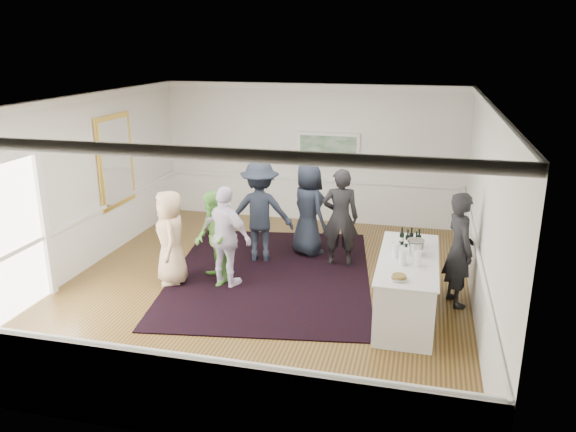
% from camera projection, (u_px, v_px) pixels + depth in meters
% --- Properties ---
extents(floor, '(8.00, 8.00, 0.00)m').
position_uv_depth(floor, '(264.00, 287.00, 9.79)').
color(floor, brown).
rests_on(floor, ground).
extents(ceiling, '(7.00, 8.00, 0.02)m').
position_uv_depth(ceiling, '(262.00, 101.00, 8.84)').
color(ceiling, white).
rests_on(ceiling, wall_back).
extents(wall_left, '(0.02, 8.00, 3.20)m').
position_uv_depth(wall_left, '(77.00, 186.00, 10.11)').
color(wall_left, white).
rests_on(wall_left, floor).
extents(wall_right, '(0.02, 8.00, 3.20)m').
position_uv_depth(wall_right, '(484.00, 213.00, 8.51)').
color(wall_right, white).
rests_on(wall_right, floor).
extents(wall_back, '(7.00, 0.02, 3.20)m').
position_uv_depth(wall_back, '(311.00, 154.00, 13.02)').
color(wall_back, white).
rests_on(wall_back, floor).
extents(wall_front, '(7.00, 0.02, 3.20)m').
position_uv_depth(wall_front, '(151.00, 302.00, 5.61)').
color(wall_front, white).
rests_on(wall_front, floor).
extents(wainscoting, '(7.00, 8.00, 1.00)m').
position_uv_depth(wainscoting, '(264.00, 260.00, 9.64)').
color(wainscoting, white).
rests_on(wainscoting, floor).
extents(mirror, '(0.05, 1.25, 1.85)m').
position_uv_depth(mirror, '(116.00, 161.00, 11.25)').
color(mirror, yellow).
rests_on(mirror, wall_left).
extents(doorway, '(0.10, 1.78, 2.56)m').
position_uv_depth(doorway, '(7.00, 228.00, 8.39)').
color(doorway, white).
rests_on(doorway, wall_left).
extents(landscape_painting, '(1.44, 0.06, 0.66)m').
position_uv_depth(landscape_painting, '(328.00, 147.00, 12.82)').
color(landscape_painting, white).
rests_on(landscape_painting, wall_back).
extents(area_rug, '(4.23, 5.15, 0.02)m').
position_uv_depth(area_rug, '(271.00, 274.00, 10.29)').
color(area_rug, black).
rests_on(area_rug, floor).
extents(serving_table, '(0.89, 2.35, 0.95)m').
position_uv_depth(serving_table, '(407.00, 286.00, 8.66)').
color(serving_table, silver).
rests_on(serving_table, floor).
extents(bartender, '(0.66, 0.80, 1.87)m').
position_uv_depth(bartender, '(459.00, 249.00, 8.91)').
color(bartender, black).
rests_on(bartender, floor).
extents(guest_tan, '(0.86, 0.97, 1.68)m').
position_uv_depth(guest_tan, '(171.00, 238.00, 9.73)').
color(guest_tan, tan).
rests_on(guest_tan, floor).
extents(guest_green, '(0.98, 1.02, 1.66)m').
position_uv_depth(guest_green, '(214.00, 238.00, 9.71)').
color(guest_green, '#61AE45').
rests_on(guest_green, floor).
extents(guest_lilac, '(1.13, 0.78, 1.78)m').
position_uv_depth(guest_lilac, '(226.00, 237.00, 9.59)').
color(guest_lilac, silver).
rests_on(guest_lilac, floor).
extents(guest_dark_a, '(1.37, 0.93, 1.96)m').
position_uv_depth(guest_dark_a, '(260.00, 212.00, 10.72)').
color(guest_dark_a, '#1B212E').
rests_on(guest_dark_a, floor).
extents(guest_dark_b, '(0.75, 0.56, 1.88)m').
position_uv_depth(guest_dark_b, '(340.00, 218.00, 10.49)').
color(guest_dark_b, black).
rests_on(guest_dark_b, floor).
extents(guest_navy, '(1.06, 1.06, 1.86)m').
position_uv_depth(guest_navy, '(309.00, 209.00, 11.06)').
color(guest_navy, '#1B212E').
rests_on(guest_navy, floor).
extents(wine_bottles, '(0.35, 0.26, 0.31)m').
position_uv_depth(wine_bottles, '(411.00, 237.00, 8.95)').
color(wine_bottles, black).
rests_on(wine_bottles, serving_table).
extents(juice_pitchers, '(0.44, 0.38, 0.24)m').
position_uv_depth(juice_pitchers, '(405.00, 255.00, 8.31)').
color(juice_pitchers, '#6DAF3E').
rests_on(juice_pitchers, serving_table).
extents(ice_bucket, '(0.26, 0.26, 0.25)m').
position_uv_depth(ice_bucket, '(415.00, 248.00, 8.60)').
color(ice_bucket, silver).
rests_on(ice_bucket, serving_table).
extents(nut_bowl, '(0.23, 0.23, 0.08)m').
position_uv_depth(nut_bowl, '(399.00, 278.00, 7.71)').
color(nut_bowl, white).
rests_on(nut_bowl, serving_table).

